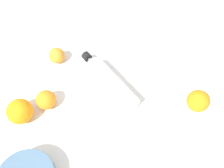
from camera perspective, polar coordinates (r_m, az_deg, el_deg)
The scene contains 6 objects.
ground_plane at distance 0.84m, azimuth 2.04°, elevation 0.04°, with size 2.40×2.40×0.00m, color silver.
water_bottle at distance 0.80m, azimuth -0.92°, elevation 0.99°, with size 0.28×0.19×0.07m.
orange_0 at distance 0.78m, azimuth -22.16°, elevation -6.39°, with size 0.08×0.08×0.08m, color orange.
orange_1 at distance 0.79m, azimuth -16.26°, elevation -3.82°, with size 0.07×0.07×0.07m, color orange.
orange_2 at distance 0.91m, azimuth -13.70°, elevation 6.98°, with size 0.06×0.06×0.06m, color orange.
orange_3 at distance 0.80m, azimuth 20.80°, elevation -3.99°, with size 0.07×0.07×0.07m, color orange.
Camera 1 is at (0.48, -0.10, 0.68)m, focal length 36.40 mm.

